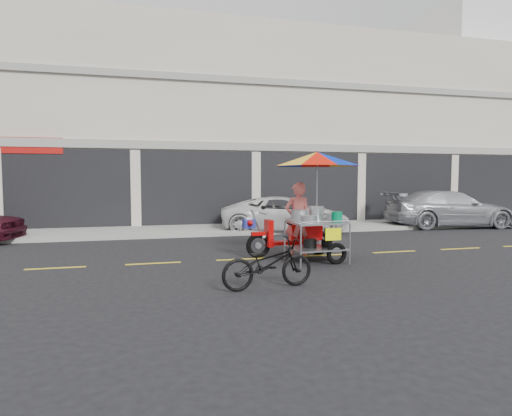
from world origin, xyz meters
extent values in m
plane|color=black|center=(0.00, 0.00, 0.00)|extent=(90.00, 90.00, 0.00)
cube|color=gray|center=(0.00, 5.50, 0.07)|extent=(45.00, 3.00, 0.15)
cube|color=beige|center=(0.00, 10.50, 4.00)|extent=(36.00, 8.00, 8.00)
cube|color=black|center=(0.00, 6.47, 1.45)|extent=(35.28, 0.06, 2.90)
cube|color=gray|center=(0.00, 6.45, 3.10)|extent=(36.00, 0.12, 0.30)
cube|color=gray|center=(0.00, 6.45, 5.60)|extent=(36.00, 0.12, 0.25)
cube|color=white|center=(14.00, 11.00, 5.20)|extent=(8.00, 7.00, 10.40)
cube|color=gold|center=(0.00, 0.00, 0.00)|extent=(42.00, 0.10, 0.01)
imported|color=silver|center=(0.59, 4.70, 0.62)|extent=(4.82, 3.06, 1.24)
imported|color=#A6A8AF|center=(7.16, 4.42, 0.71)|extent=(5.09, 2.59, 1.42)
imported|color=black|center=(-2.13, -2.68, 0.43)|extent=(1.70, 0.77, 0.86)
torus|color=black|center=(-1.58, 0.08, 0.30)|extent=(0.61, 0.15, 0.60)
torus|color=black|center=(0.00, 0.15, 0.30)|extent=(0.61, 0.15, 0.60)
cylinder|color=#9EA0A5|center=(-1.58, 0.08, 0.30)|extent=(0.15, 0.07, 0.15)
cylinder|color=#9EA0A5|center=(0.00, 0.15, 0.30)|extent=(0.15, 0.07, 0.15)
cube|color=#B40505|center=(-1.58, 0.08, 0.58)|extent=(0.34, 0.14, 0.08)
cylinder|color=#9EA0A5|center=(-1.58, 0.08, 0.74)|extent=(0.39, 0.07, 0.85)
cube|color=#B40505|center=(-1.32, 0.09, 0.58)|extent=(0.14, 0.36, 0.63)
cube|color=#B40505|center=(-0.84, 0.11, 0.34)|extent=(0.86, 0.34, 0.08)
cube|color=#B40505|center=(-0.37, 0.13, 0.58)|extent=(0.80, 0.31, 0.42)
cube|color=black|center=(-0.47, 0.13, 0.82)|extent=(0.70, 0.29, 0.11)
cylinder|color=#9EA0A5|center=(-1.45, 0.08, 1.05)|extent=(0.07, 0.58, 0.04)
sphere|color=black|center=(-1.40, 0.30, 1.18)|extent=(0.11, 0.11, 0.11)
cylinder|color=white|center=(-1.45, 0.08, 0.51)|extent=(0.13, 0.13, 0.05)
cube|color=navy|center=(-1.81, 0.06, 0.82)|extent=(0.29, 0.25, 0.21)
cylinder|color=white|center=(-1.81, 0.06, 0.95)|extent=(0.18, 0.18, 0.05)
cone|color=#B40505|center=(-1.80, -0.12, 0.84)|extent=(0.20, 0.24, 0.19)
torus|color=black|center=(-0.10, -1.07, 0.23)|extent=(0.49, 0.13, 0.48)
cylinder|color=#9EA0A5|center=(-0.99, -1.22, 0.45)|extent=(0.04, 0.04, 0.90)
cylinder|color=#9EA0A5|center=(-1.03, -0.27, 0.45)|extent=(0.04, 0.04, 0.90)
cylinder|color=#9EA0A5|center=(0.17, -1.16, 0.45)|extent=(0.04, 0.04, 0.90)
cylinder|color=#9EA0A5|center=(0.12, -0.21, 0.45)|extent=(0.04, 0.04, 0.90)
cube|color=#9EA0A5|center=(-0.43, -0.71, 0.32)|extent=(1.20, 1.00, 0.03)
cube|color=#9EA0A5|center=(-0.43, -0.71, 0.90)|extent=(1.20, 1.00, 0.04)
cylinder|color=#9EA0A5|center=(-0.41, -1.19, 0.96)|extent=(1.16, 0.08, 0.03)
cylinder|color=#9EA0A5|center=(-0.46, -0.24, 0.96)|extent=(1.16, 0.08, 0.03)
cylinder|color=#9EA0A5|center=(-1.01, -0.74, 0.96)|extent=(0.07, 0.95, 0.03)
cylinder|color=#9EA0A5|center=(0.15, -0.68, 0.96)|extent=(0.07, 0.95, 0.03)
cylinder|color=#9EA0A5|center=(-0.46, -0.24, 0.32)|extent=(0.08, 0.79, 0.04)
cylinder|color=#9EA0A5|center=(-0.46, -0.24, 0.84)|extent=(0.08, 0.79, 0.04)
cube|color=#F2FF02|center=(-0.25, -1.21, 0.69)|extent=(0.37, 0.04, 0.26)
cylinder|color=#B7B7BC|center=(-0.76, -0.52, 1.04)|extent=(0.42, 0.42, 0.24)
cylinder|color=#B7B7BC|center=(-0.34, -0.48, 1.07)|extent=(0.35, 0.35, 0.30)
cylinder|color=#B7B7BC|center=(-0.03, -0.64, 0.99)|extent=(0.26, 0.26, 0.15)
cylinder|color=#B7B7BC|center=(-0.69, -0.92, 0.99)|extent=(0.36, 0.36, 0.14)
cylinder|color=#006C3E|center=(-0.05, -0.96, 1.03)|extent=(0.24, 0.24, 0.23)
cylinder|color=black|center=(-0.59, -0.72, 0.43)|extent=(0.31, 0.31, 0.19)
cylinder|color=black|center=(-0.17, -0.70, 0.42)|extent=(0.27, 0.27, 0.17)
cylinder|color=#9EA0A5|center=(-0.38, -0.61, 1.69)|extent=(0.03, 0.03, 1.58)
sphere|color=#9EA0A5|center=(-0.38, -0.61, 2.50)|extent=(0.06, 0.06, 0.06)
imported|color=#E46762|center=(-0.58, 0.12, 0.89)|extent=(0.67, 0.46, 1.79)
camera|label=1|loc=(-4.11, -9.62, 1.89)|focal=30.00mm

